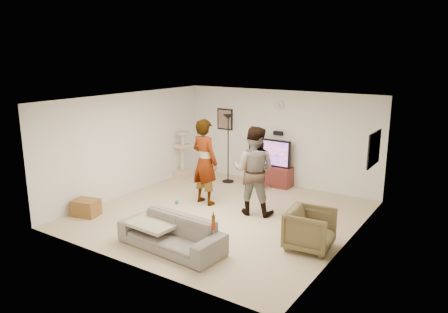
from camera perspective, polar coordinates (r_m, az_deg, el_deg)
The scene contains 24 objects.
floor at distance 9.46m, azimuth -0.35°, elevation -7.71°, with size 5.50×5.50×0.02m, color #C8BA93.
ceiling at distance 8.86m, azimuth -0.37°, elevation 7.66°, with size 5.50×5.50×0.02m, color white.
wall_back at distance 11.41m, azimuth 7.34°, elevation 2.50°, with size 5.50×0.04×2.50m, color white.
wall_front at distance 7.05m, azimuth -12.92°, elevation -4.78°, with size 5.50×0.04×2.50m, color white.
wall_left at distance 10.81m, azimuth -12.58°, elevation 1.66°, with size 0.04×5.50×2.50m, color white.
wall_right at distance 7.94m, azimuth 16.41°, elevation -2.90°, with size 0.04×5.50×2.50m, color white.
wall_clock at distance 11.25m, azimuth 7.40°, elevation 6.72°, with size 0.26×0.26×0.04m, color white.
wall_speaker at distance 11.33m, azimuth 7.22°, elevation 3.10°, with size 0.25×0.10×0.10m, color black.
picture_back at distance 12.16m, azimuth 0.12°, elevation 4.97°, with size 0.42×0.03×0.52m, color #715850.
picture_right at distance 9.38m, azimuth 19.31°, elevation 0.97°, with size 0.03×0.78×0.62m, color #E1B55E.
tv_stand at distance 11.49m, azimuth 5.98°, elevation -2.45°, with size 1.26×0.45×0.52m, color #4C1B17.
console_box at distance 11.23m, azimuth 4.98°, elevation -4.03°, with size 0.40×0.30×0.07m, color #BBBBBB.
tv at distance 11.34m, azimuth 6.06°, elevation 0.55°, with size 1.20×0.08×0.71m, color black.
tv_screen at distance 11.30m, azimuth 5.95°, elevation 0.50°, with size 1.10×0.01×0.63m, color #E25B53.
floor_lamp at distance 11.50m, azimuth 0.55°, elevation 1.02°, with size 0.32×0.32×1.84m, color black.
cat_tree at distance 12.09m, azimuth -5.57°, elevation 0.33°, with size 0.42×0.42×1.33m, color #CBB19A.
person_left at distance 9.84m, azimuth -2.58°, elevation -0.71°, with size 0.73×0.48×1.99m, color #A2A2A2.
person_right at distance 9.24m, azimuth 3.97°, elevation -1.88°, with size 0.94×0.73×1.93m, color #324B99.
sofa at distance 7.83m, azimuth -7.05°, elevation -10.11°, with size 2.01×0.79×0.59m, color slate.
throw_blanket at distance 8.04m, azimuth -9.29°, elevation -8.74°, with size 0.90×0.70×0.06m, color #C3BA97.
beer_bottle at distance 7.15m, azimuth -1.42°, elevation -8.76°, with size 0.06×0.06×0.25m, color #5F380E.
armchair at distance 7.90m, azimuth 11.36°, elevation -9.48°, with size 0.79×0.81×0.74m, color brown.
side_table at distance 9.78m, azimuth -17.87°, elevation -6.49°, with size 0.53×0.40×0.36m, color brown.
toy_ball at distance 10.09m, azimuth -6.31°, elevation -6.07°, with size 0.09×0.09×0.09m, color #14718A.
Camera 1 is at (4.89, -7.32, 3.44)m, focal length 34.37 mm.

